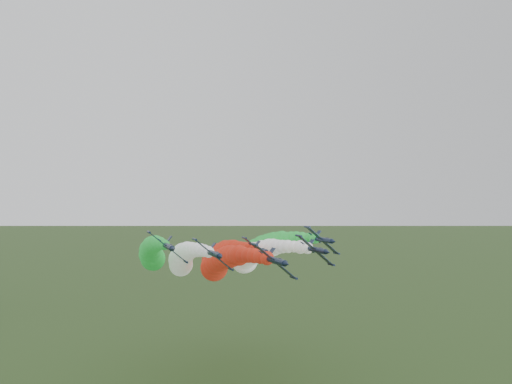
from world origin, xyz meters
TOP-DOWN VIEW (x-y plane):
  - jet_lead at (-5.95, 31.22)m, footprint 15.67×77.02m
  - jet_inner_left at (-13.00, 46.28)m, footprint 15.83×77.18m
  - jet_inner_right at (7.70, 42.90)m, footprint 15.86×77.21m
  - jet_outer_left at (-21.22, 50.41)m, footprint 15.51×76.86m
  - jet_outer_right at (13.83, 50.70)m, footprint 15.84×77.19m
  - jet_trail at (2.16, 60.61)m, footprint 16.33×77.68m

SIDE VIEW (x-z plane):
  - jet_trail at x=2.16m, z-range 26.31..44.71m
  - jet_inner_left at x=-13.00m, z-range 27.83..45.73m
  - jet_lead at x=-5.95m, z-range 28.05..45.80m
  - jet_inner_right at x=7.70m, z-range 28.10..46.03m
  - jet_outer_left at x=-21.22m, z-range 29.34..46.93m
  - jet_outer_right at x=13.83m, z-range 29.58..47.50m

